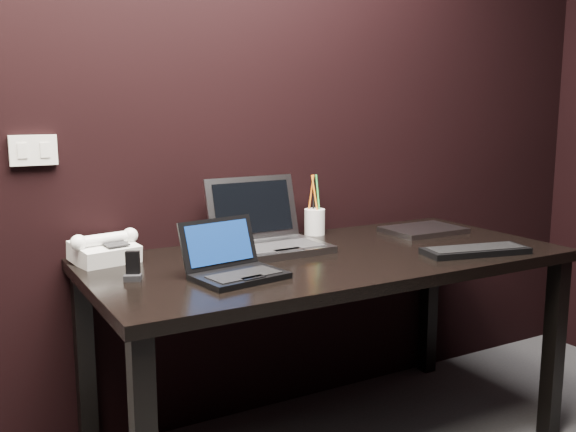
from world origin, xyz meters
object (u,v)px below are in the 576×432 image
mobile_phone (133,269)px  pen_cup (315,221)px  closed_laptop (423,230)px  ext_keyboard (475,251)px  desk (329,275)px  desk_phone (105,250)px  netbook (234,266)px  silver_laptop (268,237)px

mobile_phone → pen_cup: size_ratio=0.36×
closed_laptop → pen_cup: bearing=155.5°
mobile_phone → ext_keyboard: bearing=-12.5°
desk → ext_keyboard: (0.46, -0.25, 0.09)m
pen_cup → mobile_phone: bearing=-159.2°
ext_keyboard → desk_phone: size_ratio=1.65×
netbook → desk: bearing=14.9°
ext_keyboard → silver_laptop: bearing=145.3°
desk → desk_phone: 0.79m
mobile_phone → pen_cup: bearing=20.8°
closed_laptop → mobile_phone: (-1.27, -0.13, 0.02)m
closed_laptop → desk: bearing=-165.8°
desk → mobile_phone: (-0.71, 0.01, 0.11)m
desk_phone → mobile_phone: (0.02, -0.27, -0.01)m
netbook → closed_laptop: (0.99, 0.26, -0.02)m
silver_laptop → mobile_phone: (-0.55, -0.17, -0.02)m
desk → pen_cup: (0.14, 0.33, 0.14)m
netbook → mobile_phone: 0.31m
silver_laptop → ext_keyboard: size_ratio=0.94×
desk → mobile_phone: size_ratio=19.16×
netbook → desk_phone: size_ratio=1.23×
netbook → ext_keyboard: bearing=-8.8°
silver_laptop → pen_cup: 0.34m
ext_keyboard → desk_phone: bearing=156.0°
closed_laptop → pen_cup: size_ratio=1.27×
silver_laptop → closed_laptop: size_ratio=1.21×
desk → desk_phone: size_ratio=6.94×
closed_laptop → mobile_phone: bearing=-174.0°
pen_cup → ext_keyboard: bearing=-61.5°
ext_keyboard → desk_phone: 1.30m
netbook → mobile_phone: size_ratio=3.40×
desk → closed_laptop: size_ratio=5.38×
silver_laptop → pen_cup: silver_laptop is taller
desk → netbook: size_ratio=5.63×
desk → pen_cup: bearing=66.6°
desk_phone → pen_cup: bearing=3.6°
desk → closed_laptop: 0.59m
desk → mobile_phone: 0.72m
silver_laptop → pen_cup: (0.30, 0.16, 0.01)m
pen_cup → netbook: bearing=-142.0°
ext_keyboard → closed_laptop: ext_keyboard is taller
desk_phone → ext_keyboard: bearing=-24.0°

